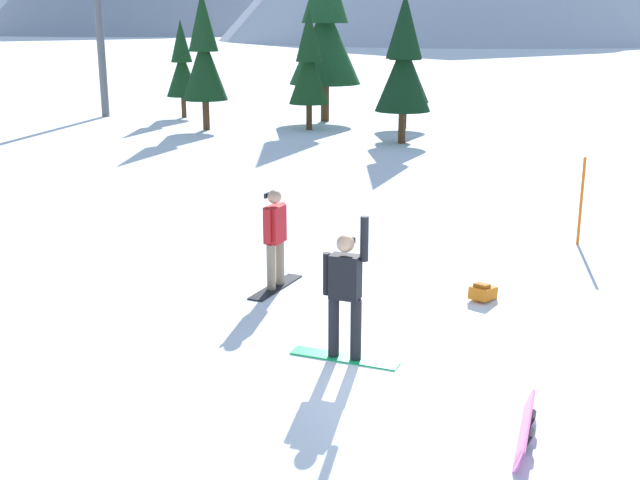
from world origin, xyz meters
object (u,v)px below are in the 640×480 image
snowboarder_midground (275,237)px  pine_tree_broad (325,27)px  snowboarder_foreground (345,292)px  backpack_orange (483,292)px  pine_tree_tall (204,55)px  pine_tree_young (404,62)px  pine_tree_short (309,65)px  loose_snowboard_far_spare (526,428)px  pine_tree_twin (182,65)px  trail_marker_pole (581,201)px  pine_tree_slender (405,63)px

snowboarder_midground → pine_tree_broad: pine_tree_broad is taller
snowboarder_foreground → backpack_orange: bearing=57.5°
pine_tree_tall → pine_tree_young: bearing=-13.1°
pine_tree_short → pine_tree_tall: 4.30m
loose_snowboard_far_spare → pine_tree_twin: pine_tree_twin is taller
snowboarder_foreground → pine_tree_young: 19.76m
loose_snowboard_far_spare → trail_marker_pole: 8.47m
pine_tree_young → loose_snowboard_far_spare: bearing=-79.7°
pine_tree_slender → snowboarder_foreground: bearing=-85.3°
backpack_orange → pine_tree_short: bearing=110.9°
loose_snowboard_far_spare → backpack_orange: backpack_orange is taller
pine_tree_twin → pine_tree_short: bearing=-23.3°
trail_marker_pole → pine_tree_tall: (-13.55, 14.90, 2.14)m
pine_tree_twin → snowboarder_midground: bearing=-64.7°
snowboarder_foreground → pine_tree_short: size_ratio=0.42×
pine_tree_twin → loose_snowboard_far_spare: bearing=-61.4°
loose_snowboard_far_spare → pine_tree_twin: 30.95m
snowboarder_foreground → backpack_orange: size_ratio=3.66×
snowboarder_midground → pine_tree_broad: 23.33m
snowboarder_midground → pine_tree_slender: (-0.23, 21.10, 1.80)m
pine_tree_young → pine_tree_twin: bearing=152.0°
snowboarder_midground → pine_tree_twin: bearing=115.3°
backpack_orange → pine_tree_tall: bearing=122.0°
snowboarder_midground → pine_tree_broad: bearing=99.9°
snowboarder_foreground → loose_snowboard_far_spare: snowboarder_foreground is taller
pine_tree_short → pine_tree_slender: (3.80, 1.25, 0.05)m
loose_snowboard_far_spare → pine_tree_young: size_ratio=0.31×
snowboarder_foreground → pine_tree_slender: size_ratio=0.41×
pine_tree_twin → pine_tree_slender: 10.63m
backpack_orange → pine_tree_slender: (-3.73, 20.97, 2.58)m
backpack_orange → trail_marker_pole: bearing=64.5°
loose_snowboard_far_spare → pine_tree_broad: 28.56m
snowboarder_foreground → pine_tree_twin: pine_tree_twin is taller
loose_snowboard_far_spare → pine_tree_twin: bearing=118.6°
trail_marker_pole → pine_tree_broad: (-9.32, 18.78, 3.20)m
snowboarder_midground → loose_snowboard_far_spare: (4.06, -4.35, -0.78)m
pine_tree_slender → backpack_orange: bearing=-79.9°
backpack_orange → trail_marker_pole: 4.34m
backpack_orange → pine_tree_slender: pine_tree_slender is taller
pine_tree_twin → pine_tree_short: size_ratio=0.91×
snowboarder_foreground → pine_tree_broad: pine_tree_broad is taller
backpack_orange → pine_tree_short: size_ratio=0.11×
snowboarder_foreground → trail_marker_pole: snowboarder_foreground is taller
pine_tree_slender → pine_tree_broad: bearing=156.1°
loose_snowboard_far_spare → pine_tree_young: (-3.88, 21.28, 2.82)m
snowboarder_foreground → loose_snowboard_far_spare: bearing=-35.4°
snowboarder_foreground → trail_marker_pole: bearing=61.4°
snowboarder_midground → pine_tree_slender: size_ratio=0.35×
backpack_orange → pine_tree_young: (-3.32, 16.79, 2.81)m
pine_tree_slender → loose_snowboard_far_spare: bearing=-80.4°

